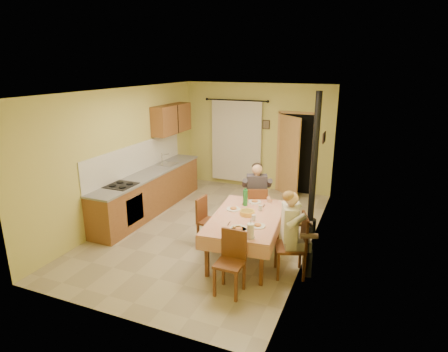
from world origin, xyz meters
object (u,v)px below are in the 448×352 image
at_px(chair_left, 209,231).
at_px(dining_table, 246,236).
at_px(chair_far, 256,218).
at_px(man_far, 257,190).
at_px(chair_near, 230,275).
at_px(man_right, 292,224).
at_px(chair_right, 291,258).
at_px(stove_flue, 313,185).

bearing_deg(chair_left, dining_table, 85.95).
distance_m(chair_far, man_far, 0.59).
xyz_separation_m(chair_near, man_far, (-0.29, 2.18, 0.59)).
height_order(chair_far, man_right, man_right).
height_order(dining_table, chair_near, chair_near).
bearing_deg(chair_right, dining_table, 50.96).
xyz_separation_m(chair_left, man_right, (1.61, -0.41, 0.59)).
distance_m(chair_far, chair_near, 2.18).
relative_size(chair_far, man_far, 0.69).
bearing_deg(dining_table, stove_flue, 51.43).
bearing_deg(man_far, chair_left, -144.85).
bearing_deg(chair_near, stove_flue, -106.06).
relative_size(chair_right, chair_left, 1.10).
bearing_deg(chair_near, chair_left, -53.66).
xyz_separation_m(chair_near, stove_flue, (0.73, 2.49, 0.74)).
height_order(dining_table, chair_left, chair_left).
relative_size(chair_right, man_far, 0.74).
bearing_deg(stove_flue, chair_far, -162.09).
bearing_deg(man_far, chair_near, -103.58).
relative_size(dining_table, chair_left, 2.18).
height_order(dining_table, man_right, man_right).
distance_m(chair_near, chair_right, 1.10).
height_order(chair_near, chair_right, chair_right).
bearing_deg(man_right, chair_right, -90.00).
bearing_deg(stove_flue, chair_left, -142.84).
bearing_deg(man_far, stove_flue, -4.09).
xyz_separation_m(chair_far, stove_flue, (1.02, 0.33, 0.73)).
xyz_separation_m(man_far, man_right, (1.00, -1.34, 0.00)).
xyz_separation_m(chair_far, chair_left, (-0.62, -0.91, -0.00)).
relative_size(chair_far, chair_right, 0.93).
bearing_deg(dining_table, chair_right, -24.53).
bearing_deg(man_far, chair_right, -74.17).
distance_m(chair_near, man_right, 1.24).
height_order(dining_table, stove_flue, stove_flue).
xyz_separation_m(dining_table, chair_left, (-0.77, 0.12, -0.09)).
height_order(man_far, stove_flue, stove_flue).
distance_m(chair_near, stove_flue, 2.70).
height_order(chair_far, chair_right, chair_right).
height_order(chair_far, stove_flue, stove_flue).
distance_m(chair_left, man_right, 1.76).
bearing_deg(stove_flue, man_far, -162.80).
relative_size(dining_table, chair_far, 2.12).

